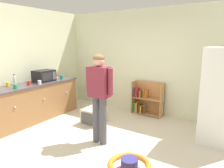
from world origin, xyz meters
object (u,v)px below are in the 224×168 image
(kitchen_counter, at_px, (36,101))
(refrigerator, at_px, (223,97))
(pet_carrier, at_px, (94,115))
(teal_cup, at_px, (62,77))
(red_cup, at_px, (29,83))
(microwave, at_px, (44,76))
(green_cup, at_px, (15,86))
(bookshelf, at_px, (146,100))
(white_cup, at_px, (40,82))
(clear_bottle, at_px, (15,81))
(banana_bunch, at_px, (56,78))
(yellow_cup, at_px, (8,84))
(standing_person, at_px, (99,91))

(kitchen_counter, xyz_separation_m, refrigerator, (3.91, 1.06, 0.44))
(refrigerator, xyz_separation_m, pet_carrier, (-2.56, -0.50, -0.71))
(teal_cup, xyz_separation_m, red_cup, (-0.07, -0.95, 0.00))
(microwave, relative_size, green_cup, 5.05)
(bookshelf, bearing_deg, white_cup, -136.01)
(pet_carrier, distance_m, white_cup, 1.48)
(clear_bottle, distance_m, green_cup, 0.45)
(bookshelf, bearing_deg, green_cup, -129.22)
(teal_cup, xyz_separation_m, white_cup, (0.08, -0.77, 0.00))
(microwave, bearing_deg, green_cup, -80.47)
(pet_carrier, distance_m, red_cup, 1.67)
(bookshelf, relative_size, banana_bunch, 5.37)
(kitchen_counter, relative_size, yellow_cup, 23.72)
(red_cup, height_order, white_cup, same)
(bookshelf, height_order, red_cup, red_cup)
(bookshelf, relative_size, teal_cup, 8.95)
(bookshelf, xyz_separation_m, teal_cup, (-1.95, -1.04, 0.58))
(teal_cup, bearing_deg, white_cup, -84.13)
(yellow_cup, bearing_deg, microwave, 75.59)
(clear_bottle, relative_size, white_cup, 2.59)
(teal_cup, bearing_deg, bookshelf, 27.97)
(microwave, distance_m, green_cup, 0.89)
(pet_carrier, relative_size, clear_bottle, 2.24)
(standing_person, height_order, banana_bunch, standing_person)
(kitchen_counter, bearing_deg, banana_bunch, 91.88)
(bookshelf, bearing_deg, pet_carrier, -121.82)
(refrigerator, relative_size, pet_carrier, 3.22)
(refrigerator, bearing_deg, bookshelf, 158.35)
(red_cup, relative_size, green_cup, 1.00)
(standing_person, distance_m, microwave, 2.05)
(banana_bunch, distance_m, red_cup, 0.90)
(microwave, distance_m, banana_bunch, 0.42)
(bookshelf, relative_size, white_cup, 8.95)
(pet_carrier, distance_m, clear_bottle, 1.99)
(standing_person, relative_size, microwave, 3.45)
(white_cup, distance_m, yellow_cup, 0.66)
(microwave, bearing_deg, teal_cup, 74.15)
(banana_bunch, bearing_deg, white_cup, -70.63)
(refrigerator, bearing_deg, kitchen_counter, -164.77)
(microwave, distance_m, teal_cup, 0.49)
(bookshelf, xyz_separation_m, banana_bunch, (-2.12, -1.10, 0.56))
(white_cup, bearing_deg, microwave, 124.20)
(red_cup, distance_m, yellow_cup, 0.43)
(microwave, distance_m, yellow_cup, 0.85)
(standing_person, bearing_deg, red_cup, -178.38)
(kitchen_counter, relative_size, red_cup, 23.72)
(clear_bottle, xyz_separation_m, green_cup, (0.38, -0.23, -0.05))
(refrigerator, relative_size, white_cup, 18.74)
(bookshelf, height_order, yellow_cup, yellow_cup)
(clear_bottle, xyz_separation_m, yellow_cup, (0.02, -0.18, -0.05))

